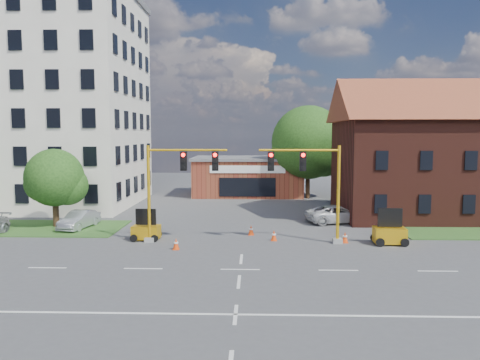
{
  "coord_description": "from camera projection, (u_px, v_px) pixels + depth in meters",
  "views": [
    {
      "loc": [
        0.69,
        -23.32,
        6.88
      ],
      "look_at": [
        -0.31,
        10.0,
        3.62
      ],
      "focal_mm": 35.0,
      "sensor_mm": 36.0,
      "label": 1
    }
  ],
  "objects": [
    {
      "name": "ground",
      "position": [
        240.0,
        269.0,
        23.89
      ],
      "size": [
        120.0,
        120.0,
        0.0
      ],
      "primitive_type": "plane",
      "color": "#464648",
      "rests_on": "ground"
    },
    {
      "name": "lane_markings",
      "position": [
        238.0,
        289.0,
        20.9
      ],
      "size": [
        60.0,
        36.0,
        0.01
      ],
      "primitive_type": null,
      "color": "silver",
      "rests_on": "ground"
    },
    {
      "name": "office_block",
      "position": [
        41.0,
        99.0,
        45.27
      ],
      "size": [
        18.4,
        15.4,
        20.6
      ],
      "color": "beige",
      "rests_on": "ground"
    },
    {
      "name": "brick_shop",
      "position": [
        248.0,
        176.0,
        53.51
      ],
      "size": [
        12.4,
        8.4,
        4.3
      ],
      "color": "maroon",
      "rests_on": "ground"
    },
    {
      "name": "townhouse_row",
      "position": [
        463.0,
        146.0,
        38.69
      ],
      "size": [
        21.0,
        11.0,
        11.5
      ],
      "color": "#481D15",
      "rests_on": "ground"
    },
    {
      "name": "tree_large",
      "position": [
        312.0,
        145.0,
        50.06
      ],
      "size": [
        8.27,
        7.87,
        9.96
      ],
      "color": "#311C12",
      "rests_on": "ground"
    },
    {
      "name": "tree_nw_front",
      "position": [
        58.0,
        180.0,
        34.48
      ],
      "size": [
        4.46,
        4.25,
        5.84
      ],
      "color": "#311C12",
      "rests_on": "ground"
    },
    {
      "name": "signal_mast_west",
      "position": [
        174.0,
        181.0,
        29.6
      ],
      "size": [
        5.3,
        0.6,
        6.2
      ],
      "color": "gray",
      "rests_on": "ground"
    },
    {
      "name": "signal_mast_east",
      "position": [
        312.0,
        182.0,
        29.34
      ],
      "size": [
        5.3,
        0.6,
        6.2
      ],
      "color": "gray",
      "rests_on": "ground"
    },
    {
      "name": "trailer_west",
      "position": [
        146.0,
        231.0,
        30.53
      ],
      "size": [
        1.79,
        1.25,
        1.97
      ],
      "rotation": [
        0.0,
        0.0,
        -0.06
      ],
      "color": "gold",
      "rests_on": "ground"
    },
    {
      "name": "trailer_east",
      "position": [
        390.0,
        234.0,
        29.32
      ],
      "size": [
        1.97,
        1.36,
        2.18
      ],
      "rotation": [
        0.0,
        0.0,
        -0.05
      ],
      "color": "gold",
      "rests_on": "ground"
    },
    {
      "name": "cone_a",
      "position": [
        176.0,
        244.0,
        27.99
      ],
      "size": [
        0.4,
        0.4,
        0.7
      ],
      "color": "#E13D0B",
      "rests_on": "ground"
    },
    {
      "name": "cone_b",
      "position": [
        251.0,
        230.0,
        32.05
      ],
      "size": [
        0.4,
        0.4,
        0.7
      ],
      "color": "#E13D0B",
      "rests_on": "ground"
    },
    {
      "name": "cone_c",
      "position": [
        274.0,
        236.0,
        30.33
      ],
      "size": [
        0.4,
        0.4,
        0.7
      ],
      "color": "#E13D0B",
      "rests_on": "ground"
    },
    {
      "name": "cone_d",
      "position": [
        345.0,
        237.0,
        29.77
      ],
      "size": [
        0.4,
        0.4,
        0.7
      ],
      "color": "#E13D0B",
      "rests_on": "ground"
    },
    {
      "name": "pickup_white",
      "position": [
        337.0,
        214.0,
        36.48
      ],
      "size": [
        5.38,
        3.59,
        1.37
      ],
      "primitive_type": "imported",
      "rotation": [
        0.0,
        0.0,
        1.86
      ],
      "color": "silver",
      "rests_on": "ground"
    },
    {
      "name": "sedan_silver_front",
      "position": [
        79.0,
        220.0,
        34.17
      ],
      "size": [
        2.02,
        4.16,
        1.31
      ],
      "primitive_type": "imported",
      "rotation": [
        0.0,
        0.0,
        -0.16
      ],
      "color": "#A5A9AD",
      "rests_on": "ground"
    }
  ]
}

